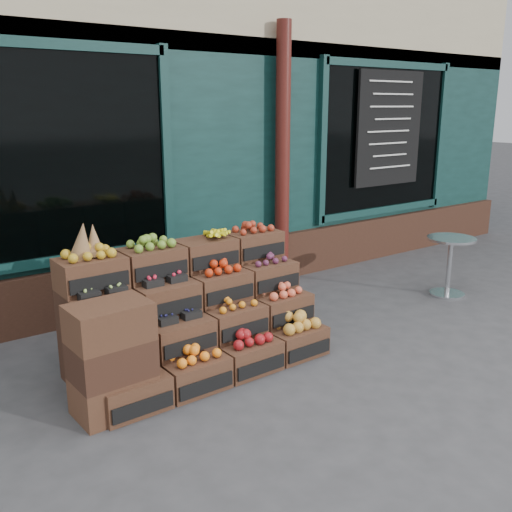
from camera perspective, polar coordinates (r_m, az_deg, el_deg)
ground at (r=5.29m, az=6.35°, el=-10.20°), size 60.00×60.00×0.00m
shop_facade at (r=9.21m, az=-16.00°, el=15.35°), size 12.00×6.24×4.80m
crate_display at (r=5.08m, az=-6.23°, el=-6.18°), size 2.17×1.08×1.35m
spare_crates at (r=4.38m, az=-14.21°, el=-9.96°), size 0.59×0.42×0.86m
bistro_table at (r=7.19m, az=18.81°, el=-0.32°), size 0.57×0.57×0.71m
shopkeeper at (r=6.69m, az=-19.80°, el=2.68°), size 0.78×0.65×1.84m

